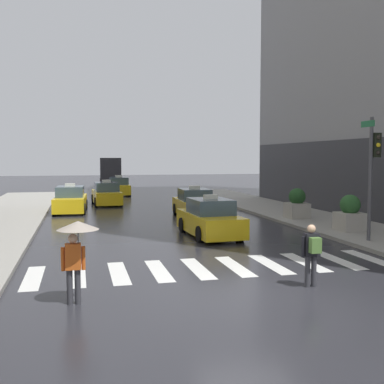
{
  "coord_description": "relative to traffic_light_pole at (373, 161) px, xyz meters",
  "views": [
    {
      "loc": [
        -4.08,
        -10.64,
        3.4
      ],
      "look_at": [
        0.44,
        8.0,
        1.97
      ],
      "focal_mm": 43.6,
      "sensor_mm": 36.0,
      "label": 1
    }
  ],
  "objects": [
    {
      "name": "taxi_fifth",
      "position": [
        -7.62,
        26.41,
        -2.53
      ],
      "size": [
        1.99,
        4.57,
        1.8
      ],
      "color": "yellow",
      "rests_on": "ground"
    },
    {
      "name": "planter_near_corner",
      "position": [
        0.61,
        2.44,
        -2.38
      ],
      "size": [
        1.1,
        1.1,
        1.6
      ],
      "color": "#A8A399",
      "rests_on": "curb_right"
    },
    {
      "name": "crosswalk_markings",
      "position": [
        -7.01,
        -2.28,
        -3.25
      ],
      "size": [
        11.3,
        2.8,
        0.01
      ],
      "color": "silver",
      "rests_on": "ground"
    },
    {
      "name": "pedestrian_with_backpack",
      "position": [
        -5.21,
        -4.98,
        -2.29
      ],
      "size": [
        0.55,
        0.43,
        1.65
      ],
      "color": "#333338",
      "rests_on": "ground"
    },
    {
      "name": "taxi_second",
      "position": [
        -4.74,
        9.71,
        -2.53
      ],
      "size": [
        2.05,
        4.59,
        1.8
      ],
      "color": "gold",
      "rests_on": "ground"
    },
    {
      "name": "box_truck",
      "position": [
        -7.67,
        37.55,
        -1.41
      ],
      "size": [
        2.49,
        7.61,
        3.35
      ],
      "color": "#2D2D2D",
      "rests_on": "ground"
    },
    {
      "name": "taxi_lead",
      "position": [
        -5.62,
        3.33,
        -2.53
      ],
      "size": [
        2.08,
        4.61,
        1.8
      ],
      "color": "yellow",
      "rests_on": "ground"
    },
    {
      "name": "pedestrian_with_umbrella",
      "position": [
        -11.18,
        -4.98,
        -1.74
      ],
      "size": [
        0.96,
        0.96,
        1.94
      ],
      "color": "#333338",
      "rests_on": "ground"
    },
    {
      "name": "ground_plane",
      "position": [
        -7.01,
        -5.28,
        -3.26
      ],
      "size": [
        160.0,
        160.0,
        0.0
      ],
      "primitive_type": "plane",
      "color": "#26262B"
    },
    {
      "name": "taxi_third",
      "position": [
        -11.64,
        13.77,
        -2.53
      ],
      "size": [
        2.12,
        4.63,
        1.8
      ],
      "color": "yellow",
      "rests_on": "ground"
    },
    {
      "name": "traffic_light_pole",
      "position": [
        0.0,
        0.0,
        0.0
      ],
      "size": [
        0.44,
        0.84,
        4.8
      ],
      "color": "#47474C",
      "rests_on": "curb_right"
    },
    {
      "name": "planter_mid_block",
      "position": [
        0.27,
        6.95,
        -2.38
      ],
      "size": [
        1.1,
        1.1,
        1.6
      ],
      "color": "#A8A399",
      "rests_on": "curb_right"
    },
    {
      "name": "taxi_fourth",
      "position": [
        -9.2,
        17.95,
        -2.53
      ],
      "size": [
        2.07,
        4.61,
        1.8
      ],
      "color": "yellow",
      "rests_on": "ground"
    }
  ]
}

